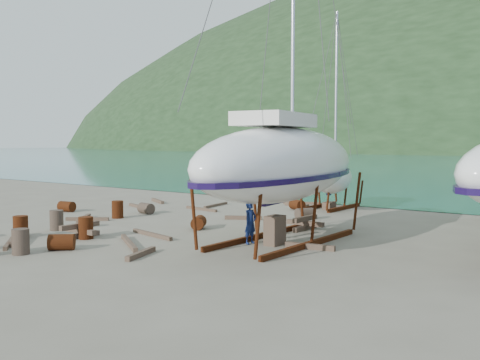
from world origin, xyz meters
The scene contains 34 objects.
ground centered at (0.00, 0.00, 0.00)m, with size 600.00×600.00×0.00m, color #6A6353.
far_house_left centered at (-60.00, 190.00, 2.92)m, with size 6.60×5.60×5.60m.
moored_boat_left centered at (-30.00, 60.00, 0.39)m, with size 2.00×5.00×6.05m.
large_sailboat_near centered at (3.98, 2.42, 3.05)m, with size 5.25×12.41×18.94m.
small_sailboat_shore centered at (0.53, 13.14, 1.87)m, with size 4.86×7.38×11.32m.
worker centered at (3.10, 1.49, 0.81)m, with size 0.59×0.39×1.61m, color #122050.
drum_2 centered at (-10.53, 2.98, 0.29)m, with size 0.58×0.58×0.88m, color #592D0F.
drum_4 centered at (-0.77, 11.39, 0.29)m, with size 0.58×0.58×0.88m, color #592D0F.
drum_6 centered at (-0.73, 2.89, 0.29)m, with size 0.58×0.58×0.88m, color #592D0F.
drum_8 centered at (-6.31, 3.02, 0.44)m, with size 0.58×0.58×0.88m, color #592D0F.
drum_9 centered at (-6.41, 5.05, 0.29)m, with size 0.58×0.58×0.88m, color #2D2823.
drum_10 centered at (-5.05, -3.02, 0.44)m, with size 0.58×0.58×0.88m, color #592D0F.
drum_11 centered at (1.55, 8.27, 0.29)m, with size 0.58×0.58×0.88m, color #2D2823.
drum_12 centered at (-1.54, -3.55, 0.29)m, with size 0.58×0.58×0.88m, color #592D0F.
drum_14 centered at (-2.73, -1.61, 0.44)m, with size 0.58×0.58×0.88m, color #592D0F.
drum_16 centered at (-5.48, -1.08, 0.44)m, with size 0.58×0.58×0.88m, color #2D2823.
drum_17 centered at (-2.05, -4.81, 0.44)m, with size 0.58×0.58×0.88m, color #2D2823.
timber_0 centered at (-5.54, 9.91, 0.07)m, with size 0.14×2.67×0.14m, color brown.
timber_1 centered at (5.42, 1.95, 0.10)m, with size 0.19×1.86×0.19m, color brown.
timber_2 centered at (-9.85, 9.26, 0.09)m, with size 0.19×2.14×0.19m, color brown.
timber_3 centered at (-4.27, -3.91, 0.07)m, with size 0.15×3.14×0.15m, color brown.
timber_4 centered at (-7.17, 1.59, 0.09)m, with size 0.17×2.23×0.17m, color brown.
timber_5 centered at (-0.41, -1.42, 0.08)m, with size 0.16×3.07×0.16m, color brown.
timber_6 centered at (-1.61, 12.75, 0.10)m, with size 0.19×1.79×0.19m, color brown.
timber_7 centered at (1.48, -2.56, 0.09)m, with size 0.17×1.81×0.17m, color brown.
timber_8 centered at (-0.89, 6.42, 0.09)m, with size 0.19×1.86×0.19m, color brown.
timber_9 centered at (-1.99, 14.00, 0.08)m, with size 0.15×2.35×0.15m, color brown.
timber_11 centered at (-1.04, 0.36, 0.08)m, with size 0.15×2.80×0.15m, color brown.
timber_12 centered at (-6.80, 1.53, 0.08)m, with size 0.17×2.10×0.17m, color brown.
timber_15 centered at (-5.00, 7.96, 0.07)m, with size 0.15×2.54×0.15m, color brown.
timber_16 centered at (-4.50, -3.43, 0.11)m, with size 0.23×2.90×0.23m, color brown.
timber_17 centered at (-8.59, 6.53, 0.08)m, with size 0.16×2.77×0.16m, color brown.
timber_pile_fore centered at (-3.05, -1.65, 0.30)m, with size 1.80×1.80×0.60m.
timber_pile_aft centered at (3.15, 5.53, 0.30)m, with size 1.80×1.80×0.60m.
Camera 1 is at (14.82, -14.73, 3.82)m, focal length 40.00 mm.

